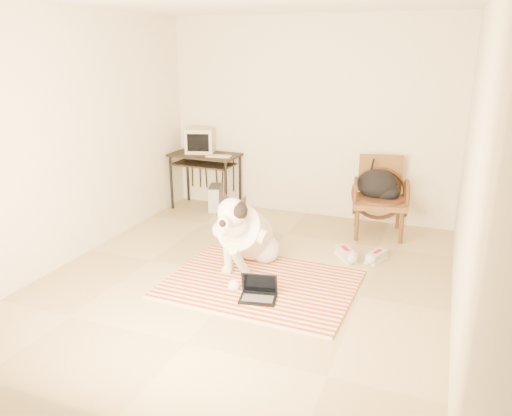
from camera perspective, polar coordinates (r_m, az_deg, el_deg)
The scene contains 16 objects.
floor at distance 5.26m, azimuth -1.01°, elevation -7.86°, with size 4.50×4.50×0.00m, color tan.
wall_back at distance 6.93m, azimuth 6.09°, elevation 10.08°, with size 4.50×4.50×0.00m, color beige.
wall_front at distance 2.94m, azimuth -17.95°, elevation -1.67°, with size 4.50×4.50×0.00m, color beige.
wall_left at distance 5.87m, azimuth -19.63°, elevation 7.71°, with size 4.50×4.50×0.00m, color beige.
wall_right at distance 4.48m, azimuth 23.36°, elevation 4.34°, with size 4.50×4.50×0.00m, color beige.
rug at distance 5.10m, azimuth 0.53°, elevation -8.61°, with size 1.90×1.48×0.02m.
dog at distance 5.33m, azimuth -1.21°, elevation -3.09°, with size 0.63×1.31×0.94m.
laptop at distance 4.78m, azimuth 0.29°, elevation -9.62°, with size 0.39×0.31×0.24m.
computer_desk at distance 7.28m, azimuth -5.89°, elevation 5.27°, with size 1.00×0.59×0.82m.
crt_monitor at distance 7.34m, azimuth -6.39°, elevation 7.69°, with size 0.49×0.47×0.35m.
desk_keyboard at distance 7.04m, azimuth -4.31°, elevation 5.94°, with size 0.35×0.13×0.02m, color #B1A68B.
pc_tower at distance 7.31m, azimuth -4.67°, elevation 1.15°, with size 0.27×0.42×0.37m.
rattan_chair at distance 6.49m, azimuth 13.95°, elevation 1.31°, with size 0.74×0.72×0.97m.
backpack at distance 6.45m, azimuth 13.90°, elevation 2.47°, with size 0.54×0.42×0.38m.
sneaker_left at distance 5.76m, azimuth 10.24°, elevation -5.22°, with size 0.31×0.35×0.12m.
sneaker_right at distance 5.77m, azimuth 13.59°, elevation -5.45°, with size 0.23×0.33×0.11m.
Camera 1 is at (1.80, -4.38, 2.30)m, focal length 35.00 mm.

